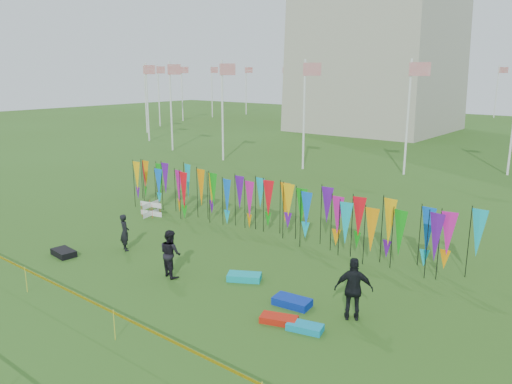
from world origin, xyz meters
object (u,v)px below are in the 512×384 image
Objects in this scene: person_left at (125,232)px; kite_bag_turquoise at (244,277)px; kite_bag_black at (64,253)px; kite_bag_teal at (305,327)px; person_mid at (171,253)px; kite_bag_blue at (292,302)px; kite_bag_red at (279,319)px; box_kite at (151,209)px; person_right at (354,289)px.

person_left is 5.85m from kite_bag_turquoise.
kite_bag_black is 1.06× the size of kite_bag_teal.
person_left is 3.54m from person_mid.
person_mid is at bearing -170.30° from kite_bag_blue.
kite_bag_blue is at bearing 105.78° from kite_bag_red.
kite_bag_black is (-9.60, -2.15, 0.00)m from kite_bag_blue.
person_left is 1.50× the size of kite_bag_teal.
person_left is 8.23m from kite_bag_blue.
box_kite is at bearing 159.17° from kite_bag_teal.
person_left reaches higher than box_kite.
person_left reaches higher than kite_bag_red.
kite_bag_turquoise is 3.24m from kite_bag_red.
box_kite reaches higher than kite_bag_turquoise.
person_left is 8.61m from kite_bag_red.
kite_bag_red is 9.97m from kite_bag_black.
box_kite is 6.08m from kite_bag_black.
kite_bag_turquoise is 7.65m from kite_bag_black.
kite_bag_teal is at bearing 32.23° from person_right.
kite_bag_teal is (1.17, -1.05, -0.03)m from kite_bag_blue.
kite_bag_turquoise is at bearing 20.66° from kite_bag_black.
person_right is at bearing -2.00° from kite_bag_turquoise.
kite_bag_blue is 1.57m from kite_bag_teal.
kite_bag_turquoise is 3.95m from kite_bag_teal.
kite_bag_teal is (-0.73, -1.45, -0.86)m from person_right.
kite_bag_turquoise is at bearing 148.41° from kite_bag_red.
kite_bag_red is 0.86m from kite_bag_teal.
kite_bag_turquoise is 1.15× the size of kite_bag_teal.
kite_bag_teal is at bearing -23.90° from kite_bag_turquoise.
person_right reaches higher than kite_bag_black.
person_right reaches higher than kite_bag_turquoise.
kite_bag_turquoise is 1.09× the size of kite_bag_black.
kite_bag_red is (2.76, -1.70, -0.02)m from kite_bag_turquoise.
person_mid reaches higher than kite_bag_turquoise.
person_right is (10.11, 0.59, 0.20)m from person_left.
person_mid reaches higher than kite_bag_blue.
kite_bag_blue is (-1.90, -0.40, -0.84)m from person_right.
kite_bag_red is at bearing 5.77° from kite_bag_black.
box_kite is at bearing 160.46° from kite_bag_turquoise.
kite_bag_turquoise is at bearing -19.54° from box_kite.
person_mid reaches higher than person_left.
person_left is at bearing 54.63° from kite_bag_black.
person_mid is at bearing -20.77° from person_right.
kite_bag_black reaches higher than kite_bag_blue.
person_left is at bearing 174.77° from kite_bag_teal.
person_left is at bearing 173.60° from kite_bag_red.
kite_bag_black is 10.83m from kite_bag_teal.
kite_bag_blue reaches higher than kite_bag_red.
kite_bag_black is (-9.92, -1.00, 0.03)m from kite_bag_red.
person_mid is 1.61× the size of kite_bag_black.
person_right reaches higher than box_kite.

